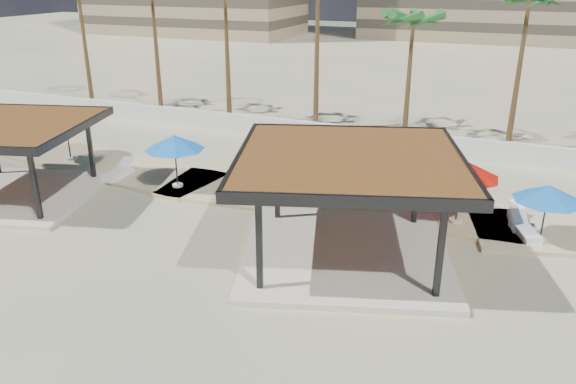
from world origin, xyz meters
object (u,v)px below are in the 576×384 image
at_px(lounger_b, 518,220).
at_px(pavilion_central, 348,197).
at_px(pavilion_west, 10,153).
at_px(umbrella_c, 462,168).
at_px(lounger_c, 525,230).
at_px(lounger_a, 118,173).
at_px(umbrella_a, 64,115).

bearing_deg(lounger_b, pavilion_central, 121.11).
distance_m(pavilion_west, lounger_b, 22.12).
xyz_separation_m(pavilion_west, umbrella_c, (19.07, 4.51, 0.37)).
distance_m(pavilion_west, lounger_c, 22.19).
bearing_deg(lounger_c, lounger_a, 68.04).
height_order(lounger_a, lounger_c, lounger_a).
bearing_deg(lounger_a, pavilion_west, 139.57).
relative_size(umbrella_c, lounger_a, 1.99).
bearing_deg(umbrella_a, lounger_b, 0.82).
bearing_deg(lounger_a, umbrella_c, -89.92).
relative_size(pavilion_central, umbrella_c, 2.43).
distance_m(pavilion_central, umbrella_a, 17.65).
bearing_deg(pavilion_west, umbrella_c, -2.41).
xyz_separation_m(umbrella_a, lounger_b, (22.77, 0.33, -2.28)).
height_order(pavilion_west, lounger_b, pavilion_west).
xyz_separation_m(umbrella_a, lounger_c, (23.04, -0.59, -2.28)).
xyz_separation_m(pavilion_west, lounger_c, (21.69, 4.32, -1.77)).
height_order(umbrella_a, lounger_c, umbrella_a).
height_order(umbrella_c, lounger_a, umbrella_c).
xyz_separation_m(pavilion_west, lounger_a, (2.82, 3.67, -1.76)).
height_order(pavilion_west, lounger_c, pavilion_west).
bearing_deg(pavilion_west, lounger_a, 36.74).
height_order(pavilion_central, lounger_b, pavilion_central).
bearing_deg(lounger_c, umbrella_c, 61.93).
distance_m(umbrella_c, lounger_b, 3.26).
distance_m(lounger_b, lounger_c, 0.95).
xyz_separation_m(pavilion_central, umbrella_a, (-17.03, 4.63, 0.29)).
height_order(lounger_b, lounger_c, lounger_b).
distance_m(umbrella_c, lounger_c, 3.39).
bearing_deg(lounger_c, lounger_b, -7.43).
distance_m(pavilion_central, lounger_a, 13.45).
bearing_deg(pavilion_west, umbrella_a, 89.67).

